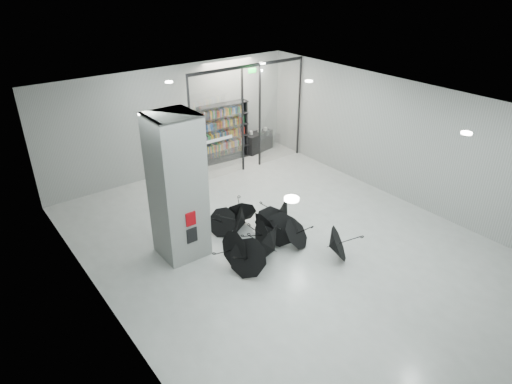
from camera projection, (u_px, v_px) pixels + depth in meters
room at (302, 159)px, 11.29m from camera, size 14.00×14.02×4.01m
column at (177, 188)px, 11.75m from camera, size 1.20×1.20×4.00m
fire_cabinet at (191, 219)px, 11.61m from camera, size 0.28×0.04×0.38m
info_panel at (192, 235)px, 11.84m from camera, size 0.30×0.03×0.42m
exit_sign at (252, 71)px, 15.88m from camera, size 0.30×0.06×0.15m
glass_partition at (249, 114)px, 16.77m from camera, size 5.06×0.08×4.00m
bookshelf at (223, 133)px, 17.93m from camera, size 2.16×0.58×2.35m
shop_counter at (258, 142)px, 19.19m from camera, size 1.43×0.80×0.81m
umbrella_cluster at (267, 237)px, 12.76m from camera, size 3.65×4.29×1.29m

